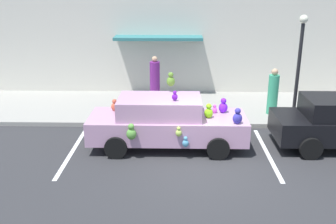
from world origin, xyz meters
TOP-DOWN VIEW (x-y plane):
  - ground_plane at (0.00, 0.00)m, footprint 60.00×60.00m
  - sidewalk at (0.00, 5.00)m, footprint 24.00×4.00m
  - storefront_building at (-0.01, 7.14)m, footprint 24.00×1.25m
  - parking_stripe_front at (1.96, 1.00)m, footprint 0.12×3.60m
  - parking_stripe_rear at (-3.75, 1.00)m, footprint 0.12×3.60m
  - plush_covered_car at (-1.01, 1.39)m, footprint 4.62×1.98m
  - teddy_bear_on_sidewalk at (-2.42, 3.45)m, footprint 0.31×0.26m
  - street_lamp_post at (3.39, 3.50)m, footprint 0.28×0.28m
  - pedestrian_near_shopfront at (-1.56, 5.51)m, footprint 0.40×0.40m
  - pedestrian_walking_past at (2.78, 4.15)m, footprint 0.37×0.37m

SIDE VIEW (x-z plane):
  - ground_plane at x=0.00m, z-range 0.00..0.00m
  - parking_stripe_front at x=1.96m, z-range 0.00..0.01m
  - parking_stripe_rear at x=-3.75m, z-range 0.00..0.01m
  - sidewalk at x=0.00m, z-range 0.00..0.15m
  - teddy_bear_on_sidewalk at x=-2.42m, z-range 0.13..0.73m
  - plush_covered_car at x=-1.01m, z-range -0.28..1.88m
  - pedestrian_walking_past at x=2.78m, z-range 0.08..1.75m
  - pedestrian_near_shopfront at x=-1.56m, z-range 0.08..1.92m
  - street_lamp_post at x=3.39m, z-range 0.58..4.15m
  - storefront_building at x=-0.01m, z-range -0.01..6.39m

